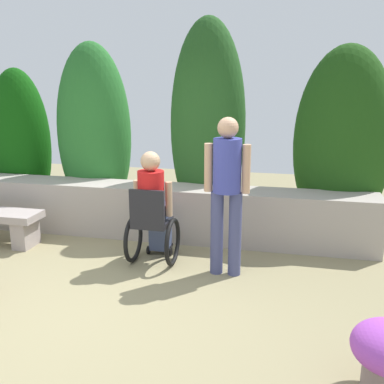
% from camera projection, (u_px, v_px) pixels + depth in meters
% --- Properties ---
extents(ground_plane, '(13.17, 13.17, 0.00)m').
position_uv_depth(ground_plane, '(94.00, 300.00, 4.24)').
color(ground_plane, '#8A805C').
extents(stone_retaining_wall, '(5.89, 0.55, 0.71)m').
position_uv_depth(stone_retaining_wall, '(153.00, 211.00, 5.95)').
color(stone_retaining_wall, '#A3988E').
rests_on(stone_retaining_wall, ground).
extents(hedge_backdrop, '(5.98, 0.90, 2.93)m').
position_uv_depth(hedge_backdrop, '(181.00, 137.00, 6.22)').
color(hedge_backdrop, '#104A0D').
rests_on(hedge_backdrop, ground).
extents(person_in_wheelchair, '(0.53, 0.66, 1.33)m').
position_uv_depth(person_in_wheelchair, '(153.00, 211.00, 5.01)').
color(person_in_wheelchair, black).
rests_on(person_in_wheelchair, ground).
extents(person_standing_companion, '(0.49, 0.30, 1.73)m').
position_uv_depth(person_standing_companion, '(227.00, 186.00, 4.60)').
color(person_standing_companion, '#424773').
rests_on(person_standing_companion, ground).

